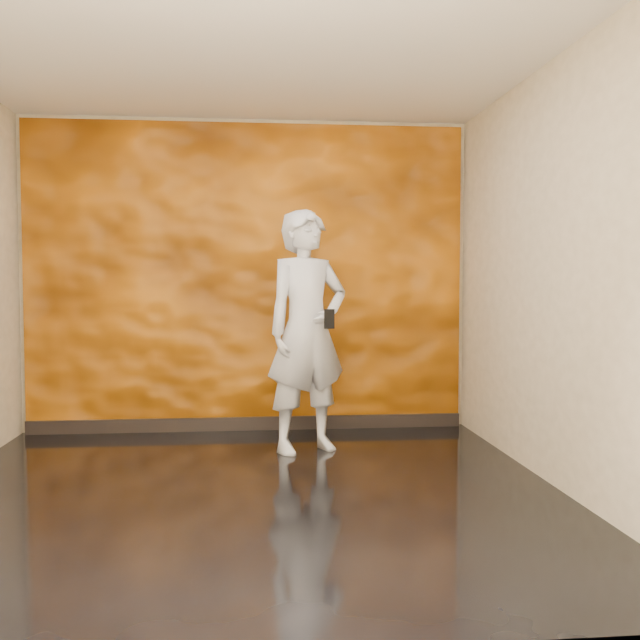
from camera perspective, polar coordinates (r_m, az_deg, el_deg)
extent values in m
cube|color=black|center=(4.69, -5.78, -13.60)|extent=(4.00, 4.00, 0.01)
cube|color=tan|center=(6.50, -5.81, 3.56)|extent=(4.00, 0.02, 2.80)
cube|color=tan|center=(2.50, -6.06, 4.49)|extent=(4.00, 0.02, 2.80)
cube|color=tan|center=(4.92, 18.18, 3.62)|extent=(0.02, 4.00, 2.80)
cube|color=white|center=(4.73, -5.98, 21.03)|extent=(4.00, 4.00, 0.01)
cube|color=orange|center=(6.46, -5.81, 3.39)|extent=(3.90, 0.06, 2.75)
cube|color=black|center=(6.54, -5.75, -8.24)|extent=(3.90, 0.04, 0.12)
imported|color=#90939E|center=(5.61, -1.04, -0.88)|extent=(0.82, 0.71, 1.91)
cube|color=black|center=(5.38, 0.75, 0.09)|extent=(0.08, 0.03, 0.15)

